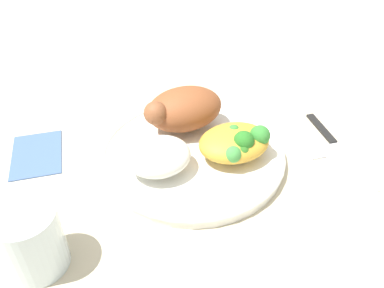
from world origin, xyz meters
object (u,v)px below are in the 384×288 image
(napkin, at_px, (37,154))
(knife, at_px, (334,142))
(plate, at_px, (192,154))
(roasted_chicken, at_px, (183,109))
(fork, at_px, (301,134))
(mac_cheese_with_broccoli, at_px, (237,142))
(rice_pile, at_px, (159,156))
(water_glass, at_px, (31,240))

(napkin, bearing_deg, knife, 160.67)
(plate, height_order, roasted_chicken, roasted_chicken)
(plate, height_order, fork, plate)
(mac_cheese_with_broccoli, bearing_deg, plate, -31.39)
(rice_pile, distance_m, napkin, 0.20)
(plate, xyz_separation_m, fork, (-0.18, 0.01, -0.01))
(roasted_chicken, distance_m, rice_pile, 0.10)
(mac_cheese_with_broccoli, relative_size, knife, 0.55)
(fork, bearing_deg, water_glass, 11.97)
(napkin, bearing_deg, water_glass, 85.22)
(rice_pile, distance_m, fork, 0.24)
(knife, bearing_deg, rice_pile, -6.77)
(napkin, bearing_deg, mac_cheese_with_broccoli, 153.63)
(roasted_chicken, distance_m, fork, 0.20)
(roasted_chicken, relative_size, mac_cheese_with_broccoli, 1.22)
(plate, height_order, mac_cheese_with_broccoli, mac_cheese_with_broccoli)
(fork, bearing_deg, napkin, -15.89)
(roasted_chicken, height_order, napkin, roasted_chicken)
(mac_cheese_with_broccoli, bearing_deg, knife, 173.52)
(fork, distance_m, water_glass, 0.43)
(fork, distance_m, napkin, 0.41)
(plate, relative_size, rice_pile, 3.06)
(fork, height_order, water_glass, water_glass)
(roasted_chicken, relative_size, fork, 0.90)
(plate, height_order, water_glass, water_glass)
(fork, xyz_separation_m, napkin, (0.40, -0.11, -0.00))
(plate, xyz_separation_m, rice_pile, (0.06, 0.02, 0.03))
(mac_cheese_with_broccoli, xyz_separation_m, fork, (-0.13, -0.02, -0.04))
(mac_cheese_with_broccoli, bearing_deg, rice_pile, -7.20)
(mac_cheese_with_broccoli, relative_size, water_glass, 1.28)
(water_glass, bearing_deg, knife, -173.71)
(rice_pile, bearing_deg, plate, -161.48)
(rice_pile, xyz_separation_m, fork, (-0.24, -0.01, -0.04))
(knife, bearing_deg, plate, -13.37)
(plate, bearing_deg, fork, 175.78)
(rice_pile, relative_size, mac_cheese_with_broccoli, 0.85)
(plate, distance_m, napkin, 0.24)
(water_glass, bearing_deg, mac_cheese_with_broccoli, -166.56)
(rice_pile, bearing_deg, fork, -178.67)
(water_glass, relative_size, napkin, 0.77)
(rice_pile, relative_size, water_glass, 1.10)
(fork, distance_m, knife, 0.05)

